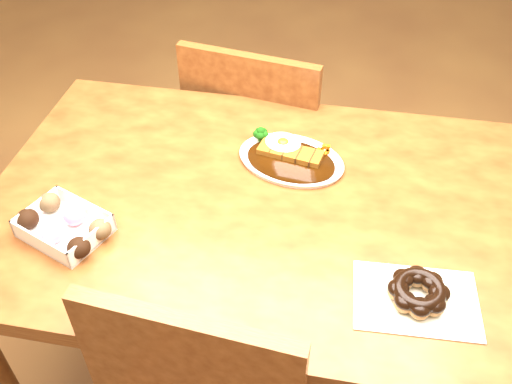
% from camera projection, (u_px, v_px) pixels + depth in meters
% --- Properties ---
extents(ground, '(6.00, 6.00, 0.00)m').
position_uv_depth(ground, '(258.00, 377.00, 1.76)').
color(ground, brown).
rests_on(ground, ground).
extents(table, '(1.20, 0.80, 0.75)m').
position_uv_depth(table, '(258.00, 231.00, 1.32)').
color(table, '#522610').
rests_on(table, ground).
extents(chair_far, '(0.48, 0.48, 0.87)m').
position_uv_depth(chair_far, '(262.00, 146.00, 1.83)').
color(chair_far, '#522610').
rests_on(chair_far, ground).
extents(katsu_curry_plate, '(0.29, 0.24, 0.05)m').
position_uv_depth(katsu_curry_plate, '(290.00, 156.00, 1.34)').
color(katsu_curry_plate, white).
rests_on(katsu_curry_plate, table).
extents(donut_box, '(0.20, 0.18, 0.05)m').
position_uv_depth(donut_box, '(64.00, 225.00, 1.16)').
color(donut_box, white).
rests_on(donut_box, table).
extents(pon_de_ring, '(0.24, 0.17, 0.04)m').
position_uv_depth(pon_de_ring, '(418.00, 293.00, 1.04)').
color(pon_de_ring, silver).
rests_on(pon_de_ring, table).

